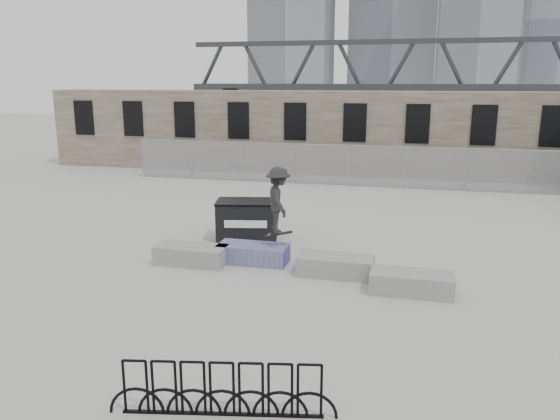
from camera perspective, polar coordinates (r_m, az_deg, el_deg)
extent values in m
plane|color=#A5A6A1|center=(15.20, 1.37, -6.13)|extent=(120.00, 120.00, 0.00)
cube|color=brown|center=(30.53, 8.04, 7.98)|extent=(36.00, 2.50, 4.50)
cube|color=black|center=(34.75, -19.78, 9.06)|extent=(1.20, 0.12, 2.00)
cube|color=black|center=(33.10, -15.09, 9.20)|extent=(1.20, 0.12, 2.00)
cube|color=black|center=(31.69, -9.94, 9.29)|extent=(1.20, 0.12, 2.00)
cube|color=black|center=(30.55, -4.35, 9.30)|extent=(1.20, 0.12, 2.00)
cube|color=black|center=(29.72, 1.60, 9.22)|extent=(1.20, 0.12, 2.00)
cube|color=black|center=(29.21, 7.82, 9.03)|extent=(1.20, 0.12, 2.00)
cube|color=black|center=(29.06, 14.18, 8.72)|extent=(1.20, 0.12, 2.00)
cube|color=black|center=(29.25, 20.52, 8.32)|extent=(1.20, 0.12, 2.00)
cube|color=black|center=(29.78, 26.69, 7.82)|extent=(1.20, 0.12, 2.00)
cylinder|color=gray|center=(30.27, -14.11, 5.28)|extent=(0.06, 0.06, 2.00)
cylinder|color=gray|center=(29.09, -9.29, 5.19)|extent=(0.06, 0.06, 2.00)
cylinder|color=gray|center=(28.14, -4.10, 5.06)|extent=(0.06, 0.06, 2.00)
cylinder|color=gray|center=(27.43, 1.39, 4.87)|extent=(0.06, 0.06, 2.00)
cylinder|color=gray|center=(26.98, 7.13, 4.63)|extent=(0.06, 0.06, 2.00)
cylinder|color=gray|center=(26.81, 12.99, 4.33)|extent=(0.06, 0.06, 2.00)
cylinder|color=gray|center=(26.92, 18.86, 3.99)|extent=(0.06, 0.06, 2.00)
cylinder|color=gray|center=(27.31, 24.61, 3.61)|extent=(0.06, 0.06, 2.00)
cube|color=#99999E|center=(26.98, 7.13, 4.63)|extent=(22.00, 0.02, 2.00)
cylinder|color=gray|center=(26.85, 7.19, 6.73)|extent=(22.00, 0.04, 0.04)
cube|color=gray|center=(15.73, -9.25, -4.63)|extent=(2.00, 0.90, 0.52)
cube|color=#2D471E|center=(15.67, -9.28, -3.93)|extent=(1.76, 0.66, 0.10)
cube|color=navy|center=(15.65, -2.84, -4.56)|extent=(2.00, 0.90, 0.52)
cube|color=#2D471E|center=(15.59, -2.85, -3.85)|extent=(1.76, 0.66, 0.10)
cube|color=gray|center=(14.72, 5.83, -5.79)|extent=(2.00, 0.90, 0.52)
cube|color=#2D471E|center=(14.65, 5.85, -5.05)|extent=(1.76, 0.66, 0.10)
cube|color=gray|center=(13.83, 13.56, -7.40)|extent=(2.00, 0.90, 0.52)
cube|color=#2D471E|center=(13.76, 13.61, -6.62)|extent=(1.76, 0.66, 0.10)
cube|color=black|center=(17.76, -3.44, -1.14)|extent=(2.12, 1.53, 1.25)
cube|color=black|center=(17.61, -3.47, 0.88)|extent=(2.18, 1.59, 0.06)
cube|color=white|center=(17.18, -3.62, -1.49)|extent=(1.32, 0.30, 0.24)
cube|color=black|center=(9.13, -6.01, -20.42)|extent=(3.10, 0.67, 0.04)
torus|color=black|center=(9.18, -14.85, -17.45)|extent=(0.88, 0.22, 0.89)
torus|color=black|center=(9.06, -11.99, -17.71)|extent=(0.88, 0.22, 0.89)
torus|color=black|center=(8.97, -9.07, -17.94)|extent=(0.88, 0.22, 0.89)
torus|color=black|center=(8.89, -6.08, -18.12)|extent=(0.88, 0.22, 0.89)
torus|color=black|center=(8.84, -3.04, -18.26)|extent=(0.88, 0.22, 0.89)
torus|color=black|center=(8.82, 0.03, -18.36)|extent=(0.88, 0.22, 0.89)
torus|color=black|center=(8.81, 3.11, -18.40)|extent=(0.88, 0.22, 0.89)
cube|color=slate|center=(100.10, 19.99, 19.53)|extent=(12.00, 12.00, 34.00)
cube|color=slate|center=(111.82, 26.83, 17.17)|extent=(10.00, 10.00, 30.00)
cube|color=#2D3033|center=(69.35, 19.95, 11.77)|extent=(70.00, 3.00, 1.20)
cube|color=#2D3033|center=(69.48, 20.32, 16.30)|extent=(70.00, 0.60, 0.60)
cube|color=gray|center=(72.81, -4.80, 10.98)|extent=(2.00, 3.00, 4.00)
imported|color=#242325|center=(15.20, -0.16, 1.01)|extent=(1.16, 1.40, 1.89)
cube|color=black|center=(15.44, -0.16, -2.52)|extent=(0.81, 0.31, 0.18)
cylinder|color=beige|center=(15.46, -1.23, -2.70)|extent=(0.06, 0.03, 0.06)
cylinder|color=beige|center=(15.59, -1.10, -2.56)|extent=(0.06, 0.03, 0.06)
cylinder|color=beige|center=(15.33, 0.79, -2.84)|extent=(0.06, 0.03, 0.06)
cylinder|color=beige|center=(15.46, 0.91, -2.70)|extent=(0.06, 0.03, 0.06)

